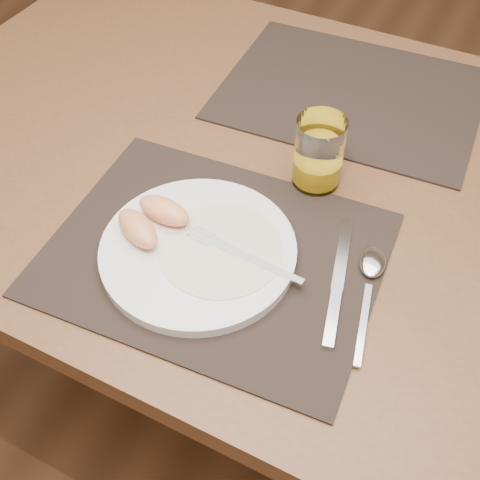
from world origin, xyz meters
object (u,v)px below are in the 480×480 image
at_px(placemat_near, 215,254).
at_px(fork, 235,251).
at_px(spoon, 371,270).
at_px(knife, 337,290).
at_px(plate, 198,251).
at_px(juice_glass, 318,156).
at_px(placemat_far, 351,93).
at_px(table, 285,200).

distance_m(placemat_near, fork, 0.04).
bearing_deg(spoon, knife, -122.19).
xyz_separation_m(plate, juice_glass, (0.09, 0.21, 0.04)).
relative_size(placemat_near, placemat_far, 1.00).
bearing_deg(fork, juice_glass, 78.87).
relative_size(placemat_far, spoon, 2.35).
relative_size(placemat_far, juice_glass, 4.03).
relative_size(placemat_far, knife, 2.07).
height_order(fork, knife, fork).
height_order(table, spoon, spoon).
xyz_separation_m(placemat_far, spoon, (0.16, -0.38, 0.01)).
distance_m(knife, spoon, 0.06).
relative_size(placemat_near, plate, 1.67).
relative_size(knife, juice_glass, 1.95).
bearing_deg(spoon, placemat_far, 113.51).
bearing_deg(plate, fork, 16.10).
bearing_deg(fork, spoon, 19.51).
bearing_deg(plate, juice_glass, 67.40).
distance_m(placemat_far, knife, 0.45).
xyz_separation_m(placemat_far, juice_glass, (0.03, -0.24, 0.05)).
relative_size(fork, knife, 0.81).
distance_m(plate, spoon, 0.24).
relative_size(placemat_near, juice_glass, 4.03).
bearing_deg(table, plate, -97.89).
bearing_deg(table, knife, -52.03).
distance_m(placemat_far, spoon, 0.41).
xyz_separation_m(spoon, juice_glass, (-0.13, 0.14, 0.04)).
height_order(table, plate, plate).
bearing_deg(placemat_far, plate, -97.42).
height_order(placemat_near, juice_glass, juice_glass).
bearing_deg(plate, placemat_near, 34.37).
distance_m(fork, knife, 0.14).
height_order(table, juice_glass, juice_glass).
height_order(placemat_far, spoon, spoon).
bearing_deg(plate, knife, 8.09).
distance_m(fork, juice_glass, 0.20).
distance_m(table, placemat_near, 0.24).
relative_size(placemat_near, fork, 2.57).
bearing_deg(knife, juice_glass, 119.59).
relative_size(fork, spoon, 0.92).
xyz_separation_m(placemat_far, knife, (0.13, -0.43, 0.00)).
bearing_deg(fork, placemat_near, -176.98).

